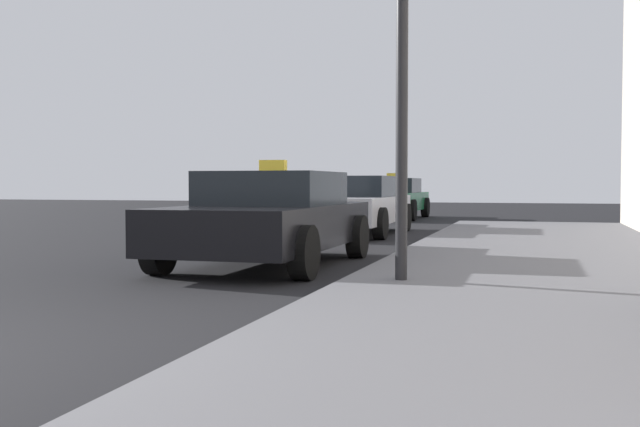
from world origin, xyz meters
TOP-DOWN VIEW (x-y plane):
  - sidewalk at (4.00, 0.00)m, footprint 4.00×32.00m
  - car_black at (0.41, 6.05)m, footprint 2.06×4.18m
  - car_silver at (0.06, 12.45)m, footprint 1.98×4.46m
  - car_green at (-0.49, 19.79)m, footprint 1.97×4.35m

SIDE VIEW (x-z plane):
  - sidewalk at x=4.00m, z-range 0.00..0.15m
  - car_silver at x=0.06m, z-range 0.01..1.28m
  - car_green at x=-0.49m, z-range -0.07..1.36m
  - car_black at x=0.41m, z-range -0.07..1.36m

